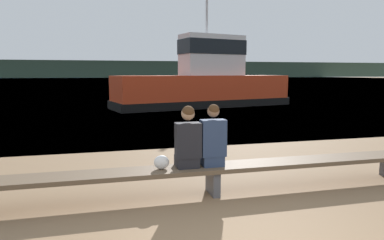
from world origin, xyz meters
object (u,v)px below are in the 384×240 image
(shopping_bag, at_px, (162,162))
(person_right, at_px, (213,140))
(bench_main, at_px, (213,170))
(tugboat_red, at_px, (206,84))
(person_left, at_px, (188,140))

(shopping_bag, bearing_deg, person_right, -0.60)
(bench_main, relative_size, person_right, 7.59)
(shopping_bag, xyz_separation_m, tugboat_red, (5.02, 14.62, 0.75))
(shopping_bag, bearing_deg, bench_main, -0.78)
(person_left, relative_size, person_right, 0.99)
(shopping_bag, bearing_deg, person_left, -1.28)
(person_right, distance_m, tugboat_red, 15.22)
(bench_main, bearing_deg, person_right, 160.06)
(person_right, bearing_deg, person_left, -179.90)
(bench_main, bearing_deg, tugboat_red, 74.08)
(person_right, bearing_deg, shopping_bag, 179.40)
(person_left, distance_m, tugboat_red, 15.34)
(person_left, relative_size, tugboat_red, 0.09)
(person_left, bearing_deg, bench_main, -0.29)
(shopping_bag, relative_size, tugboat_red, 0.02)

